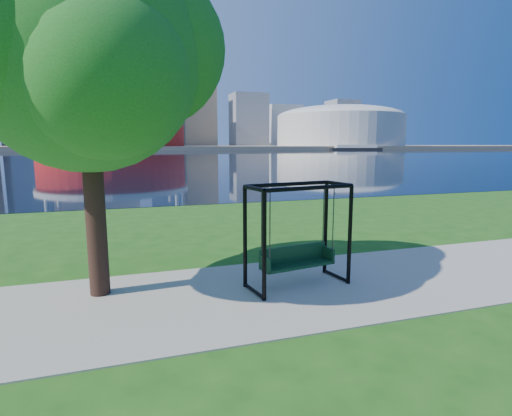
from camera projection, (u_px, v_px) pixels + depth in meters
name	position (u px, v px, depth m)	size (l,w,h in m)	color
ground	(266.00, 284.00, 8.82)	(900.00, 900.00, 0.00)	#1E5114
path	(274.00, 291.00, 8.35)	(120.00, 4.00, 0.03)	#9E937F
river	(138.00, 156.00, 104.67)	(900.00, 180.00, 0.02)	black
far_bank	(130.00, 147.00, 296.22)	(900.00, 228.00, 2.00)	#937F60
stadium	(111.00, 124.00, 224.38)	(83.00, 83.00, 32.00)	maroon
arena	(340.00, 125.00, 268.09)	(84.00, 84.00, 26.56)	beige
skyline	(122.00, 100.00, 302.00)	(392.00, 66.00, 96.50)	gray
swing	(297.00, 238.00, 8.54)	(2.31, 1.28, 2.24)	black
park_tree	(82.00, 51.00, 7.47)	(5.55, 5.02, 6.90)	black
barge	(356.00, 148.00, 219.19)	(28.82, 13.78, 2.79)	black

